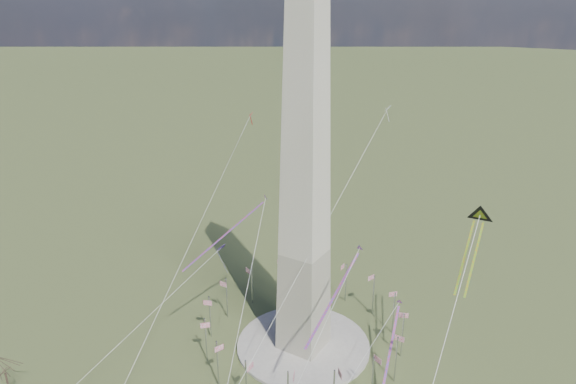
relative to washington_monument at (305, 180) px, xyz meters
The scene contains 12 objects.
ground 47.95m from the washington_monument, ahead, with size 2000.00×2000.00×0.00m, color #45552A.
plaza 47.55m from the washington_monument, ahead, with size 36.00×36.00×0.80m, color #B3AEA4.
washington_monument is the anchor object (origin of this frame).
flagpole_ring 40.68m from the washington_monument, 169.63° to the right, with size 54.40×54.40×13.00m.
tree_far 81.75m from the washington_monument, 131.37° to the right, with size 7.33×7.33×12.83m.
kite_delta_black 41.06m from the washington_monument, 20.19° to the left, with size 6.99×18.70×15.49m.
kite_diamond_purple 41.57m from the washington_monument, behind, with size 2.25×3.37×10.05m.
kite_streamer_left 25.66m from the washington_monument, 32.84° to the right, with size 3.08×22.55×15.47m.
kite_streamer_mid 19.64m from the washington_monument, 143.80° to the right, with size 12.50×20.67×15.79m.
kite_streamer_right 44.50m from the washington_monument, 11.39° to the left, with size 5.17×19.84×13.74m.
kite_small_red 57.55m from the washington_monument, 138.61° to the left, with size 1.66×1.47×4.47m.
kite_small_white 41.65m from the washington_monument, 83.67° to the left, with size 1.50×2.28×4.91m.
Camera 1 is at (57.36, -100.66, 88.76)m, focal length 32.00 mm.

